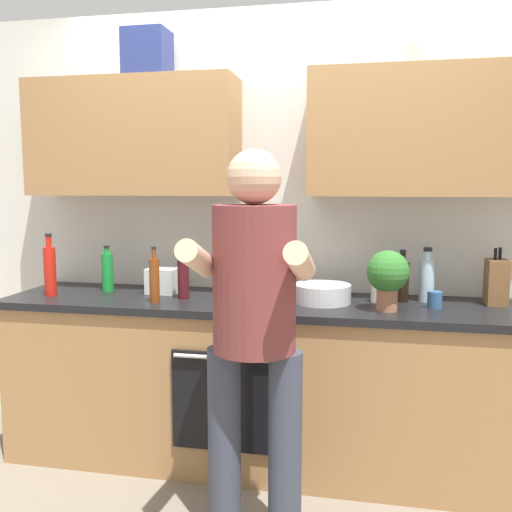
% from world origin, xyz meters
% --- Properties ---
extents(ground_plane, '(12.00, 12.00, 0.00)m').
position_xyz_m(ground_plane, '(0.00, 0.00, 0.00)').
color(ground_plane, '#756B5B').
extents(back_wall_unit, '(4.00, 0.38, 2.50)m').
position_xyz_m(back_wall_unit, '(-0.00, 0.27, 1.50)').
color(back_wall_unit, silver).
rests_on(back_wall_unit, ground).
extents(counter, '(2.84, 0.67, 0.90)m').
position_xyz_m(counter, '(-0.00, -0.00, 0.45)').
color(counter, '#A37547').
rests_on(counter, ground).
extents(person_standing, '(0.49, 0.45, 1.65)m').
position_xyz_m(person_standing, '(0.08, -0.68, 0.97)').
color(person_standing, '#383D4C').
rests_on(person_standing, ground).
extents(bottle_vinegar, '(0.05, 0.05, 0.29)m').
position_xyz_m(bottle_vinegar, '(-0.56, -0.16, 1.02)').
color(bottle_vinegar, brown).
rests_on(bottle_vinegar, counter).
extents(bottle_hotsauce, '(0.07, 0.07, 0.35)m').
position_xyz_m(bottle_hotsauce, '(-1.19, -0.11, 1.05)').
color(bottle_hotsauce, red).
rests_on(bottle_hotsauce, counter).
extents(bottle_oil, '(0.05, 0.05, 0.32)m').
position_xyz_m(bottle_oil, '(-0.05, 0.06, 1.04)').
color(bottle_oil, olive).
rests_on(bottle_oil, counter).
extents(bottle_wine, '(0.06, 0.06, 0.30)m').
position_xyz_m(bottle_wine, '(-0.45, -0.03, 1.02)').
color(bottle_wine, '#471419').
rests_on(bottle_wine, counter).
extents(bottle_soy, '(0.07, 0.07, 0.27)m').
position_xyz_m(bottle_soy, '(0.70, 0.12, 1.01)').
color(bottle_soy, black).
rests_on(bottle_soy, counter).
extents(bottle_soda, '(0.07, 0.07, 0.26)m').
position_xyz_m(bottle_soda, '(-0.95, 0.09, 1.01)').
color(bottle_soda, '#198C33').
rests_on(bottle_soda, counter).
extents(bottle_water, '(0.08, 0.08, 0.29)m').
position_xyz_m(bottle_water, '(0.83, 0.15, 1.02)').
color(bottle_water, silver).
rests_on(bottle_water, counter).
extents(cup_coffee, '(0.07, 0.07, 0.10)m').
position_xyz_m(cup_coffee, '(0.58, 0.07, 0.95)').
color(cup_coffee, white).
rests_on(cup_coffee, counter).
extents(cup_ceramic, '(0.07, 0.07, 0.09)m').
position_xyz_m(cup_ceramic, '(0.07, -0.15, 0.94)').
color(cup_ceramic, '#BF4C47').
rests_on(cup_ceramic, counter).
extents(cup_tea, '(0.07, 0.07, 0.08)m').
position_xyz_m(cup_tea, '(0.85, -0.01, 0.94)').
color(cup_tea, '#33598C').
rests_on(cup_tea, counter).
extents(mixing_bowl, '(0.30, 0.30, 0.10)m').
position_xyz_m(mixing_bowl, '(0.30, 0.01, 0.95)').
color(mixing_bowl, silver).
rests_on(mixing_bowl, counter).
extents(knife_block, '(0.10, 0.14, 0.29)m').
position_xyz_m(knife_block, '(1.17, 0.14, 1.02)').
color(knife_block, brown).
rests_on(knife_block, counter).
extents(potted_herb, '(0.21, 0.21, 0.30)m').
position_xyz_m(potted_herb, '(0.62, -0.12, 1.08)').
color(potted_herb, '#9E6647').
rests_on(potted_herb, counter).
extents(grocery_bag_produce, '(0.18, 0.17, 0.14)m').
position_xyz_m(grocery_bag_produce, '(-0.61, 0.10, 0.97)').
color(grocery_bag_produce, silver).
rests_on(grocery_bag_produce, counter).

